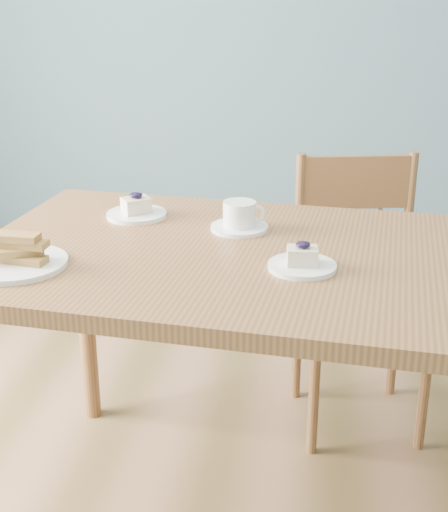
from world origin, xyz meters
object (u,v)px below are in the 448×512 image
object	(u,v)px
biscotti_plate	(14,257)
dining_chair	(359,294)
cheesecake_plate_near	(302,262)
cheesecake_plate_far	(137,211)
coffee_cup	(240,218)
dining_table	(272,284)

from	to	relation	value
biscotti_plate	dining_chair	bearing A→B (deg)	40.02
cheesecake_plate_near	cheesecake_plate_far	xyz separation A→B (m)	(-0.49, 0.35, 0.00)
dining_chair	coffee_cup	world-z (taller)	dining_chair
coffee_cup	biscotti_plate	world-z (taller)	biscotti_plate
coffee_cup	cheesecake_plate_near	bearing A→B (deg)	-62.57
dining_table	biscotti_plate	bearing A→B (deg)	-158.90
coffee_cup	biscotti_plate	bearing A→B (deg)	-152.15
cheesecake_plate_near	coffee_cup	xyz separation A→B (m)	(-0.18, 0.27, 0.02)
coffee_cup	biscotti_plate	distance (m)	0.61
dining_table	cheesecake_plate_near	size ratio (longest dim) A/B	9.85
dining_table	dining_chair	size ratio (longest dim) A/B	1.74
dining_chair	biscotti_plate	xyz separation A→B (m)	(-0.88, -0.74, 0.37)
dining_chair	cheesecake_plate_near	bearing A→B (deg)	-116.90
dining_table	biscotti_plate	size ratio (longest dim) A/B	6.43
cheesecake_plate_near	biscotti_plate	distance (m)	0.69
coffee_cup	dining_chair	bearing A→B (deg)	40.83
dining_chair	biscotti_plate	distance (m)	1.21
cheesecake_plate_far	biscotti_plate	distance (m)	0.46
dining_chair	biscotti_plate	bearing A→B (deg)	-150.94
dining_table	cheesecake_plate_far	distance (m)	0.50
dining_table	coffee_cup	bearing A→B (deg)	125.72
dining_table	cheesecake_plate_near	world-z (taller)	cheesecake_plate_near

